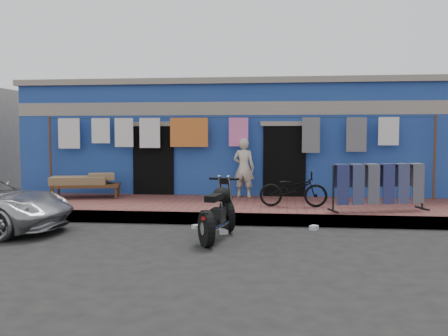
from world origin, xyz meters
The scene contains 13 objects.
ground centered at (0.00, 0.00, 0.00)m, with size 80.00×80.00×0.00m, color black.
sidewalk centered at (0.00, 3.00, 0.12)m, with size 28.00×3.00×0.25m, color brown.
curb centered at (0.00, 1.55, 0.12)m, with size 28.00×0.10×0.25m, color gray.
building centered at (0.00, 6.99, 1.69)m, with size 12.20×5.20×3.36m.
clothesline centered at (-0.58, 4.25, 1.82)m, with size 10.06×0.06×2.10m.
seated_person centered at (0.26, 4.16, 1.01)m, with size 0.55×0.36×1.52m, color beige.
bicycle centered at (1.49, 2.61, 0.73)m, with size 0.53×1.49×0.97m, color black.
motorcycle centered at (0.09, 0.15, 0.53)m, with size 0.83×1.71×1.06m, color black, non-canonical shape.
charpoy centered at (-3.73, 3.61, 0.55)m, with size 1.89×1.19×0.59m, color brown, non-canonical shape.
jeans_rack centered at (3.29, 2.27, 0.77)m, with size 2.18×1.01×1.03m, color black, non-canonical shape.
litter_a centered at (-0.43, 1.05, 0.04)m, with size 0.18×0.14×0.08m, color silver.
litter_b centered at (1.87, 1.20, 0.04)m, with size 0.18×0.13×0.09m, color silver.
litter_c centered at (0.15, 0.64, 0.04)m, with size 0.20×0.16×0.08m, color silver.
Camera 1 is at (1.23, -8.61, 1.88)m, focal length 40.00 mm.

